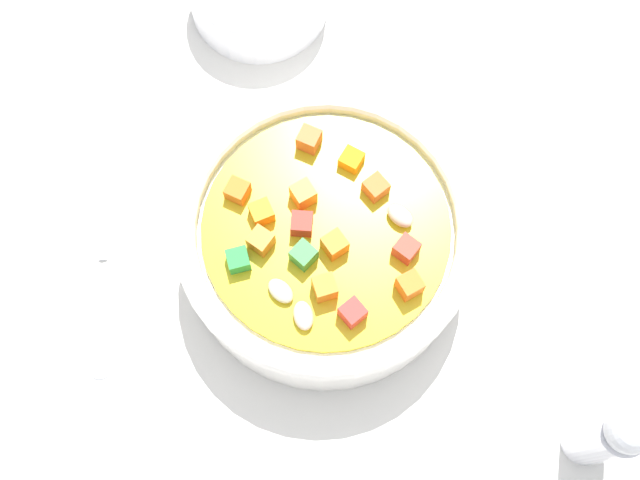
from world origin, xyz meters
TOP-DOWN VIEW (x-y plane):
  - ground_plane at (0.00, 0.00)cm, footprint 140.00×140.00cm
  - soup_bowl_main at (-0.00, -0.01)cm, footprint 18.54×18.54cm
  - spoon at (-14.61, -3.03)cm, footprint 3.26×19.16cm
  - pepper_shaker at (16.14, -11.84)cm, footprint 2.79×2.79cm

SIDE VIEW (x-z plane):
  - ground_plane at x=0.00cm, z-range -2.00..0.00cm
  - spoon at x=-14.61cm, z-range -0.05..0.93cm
  - soup_bowl_main at x=0.00cm, z-range -0.16..6.56cm
  - pepper_shaker at x=16.14cm, z-range -0.01..8.89cm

